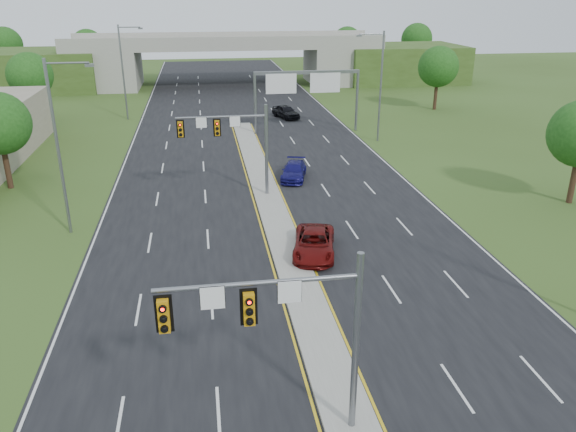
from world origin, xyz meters
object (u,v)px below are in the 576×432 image
Objects in this scene: sign_gantry at (306,84)px; signal_mast_far at (236,137)px; overpass at (226,63)px; signal_mast_near at (290,322)px; car_far_a at (314,243)px; car_far_b at (294,171)px; car_far_c at (286,112)px.

signal_mast_far is at bearing -114.11° from sign_gantry.
overpass reaches higher than sign_gantry.
signal_mast_near is 15.35m from car_far_a.
signal_mast_near reaches higher than sign_gantry.
signal_mast_near is at bearing -101.25° from sign_gantry.
overpass is at bearing 104.36° from car_far_a.
sign_gantry is at bearing 78.75° from signal_mast_near.
car_far_a reaches higher than car_far_b.
overpass reaches higher than signal_mast_near.
signal_mast_near is at bearing -84.49° from car_far_b.
car_far_c is (7.99, 27.77, -3.92)m from signal_mast_far.
overpass is 17.44× the size of car_far_c.
overpass is 17.43× the size of car_far_b.
signal_mast_near reaches higher than car_far_a.
car_far_b is 24.16m from car_far_c.
overpass is at bearing 88.38° from signal_mast_near.
overpass is (2.26, 55.07, -1.17)m from signal_mast_far.
signal_mast_near is 53.51m from car_far_c.
sign_gantry is at bearing -103.78° from car_far_c.
overpass is 15.64× the size of car_far_a.
sign_gantry is at bearing 91.52° from car_far_b.
signal_mast_far is (0.00, 25.00, 0.00)m from signal_mast_near.
signal_mast_near is 0.09× the size of overpass.
signal_mast_near reaches higher than car_far_c.
sign_gantry reaches higher than car_far_c.
car_far_c is at bearing 98.14° from car_far_b.
signal_mast_far reaches higher than sign_gantry.
car_far_a is 1.11× the size of car_far_b.
car_far_c is (-0.96, 7.77, -4.44)m from sign_gantry.
signal_mast_near is 80.11m from overpass.
car_far_b is at bearing 98.28° from car_far_a.
signal_mast_near is 1.53× the size of car_far_c.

